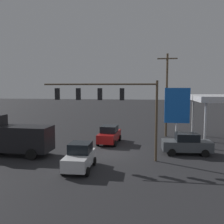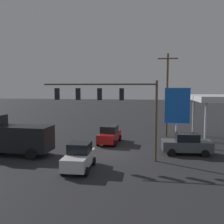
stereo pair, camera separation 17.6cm
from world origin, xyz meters
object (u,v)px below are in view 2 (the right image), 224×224
Objects in this scene: hatchback_crossing at (79,157)px; traffic_signal_assembly at (109,99)px; sedan_far at (187,144)px; sedan_waiting at (109,135)px; delivery_truck at (12,136)px; price_sign at (177,108)px; utility_pole at (167,93)px.

traffic_signal_assembly is at bearing 148.39° from hatchback_crossing.
sedan_far is (-8.55, -5.56, 0.00)m from hatchback_crossing.
sedan_waiting is 9.92m from delivery_truck.
delivery_truck is (15.59, 2.62, 0.74)m from sedan_far.
price_sign is 1.35× the size of sedan_far.
price_sign is 10.64m from hatchback_crossing.
traffic_signal_assembly reaches higher than sedan_waiting.
utility_pole is (-5.51, -10.68, 0.27)m from traffic_signal_assembly.
utility_pole is 16.04m from hatchback_crossing.
delivery_truck is at bearing -49.17° from sedan_waiting.
traffic_signal_assembly reaches higher than delivery_truck.
sedan_far is at bearing 122.31° from hatchback_crossing.
utility_pole is 1.68× the size of price_sign.
delivery_truck reaches higher than sedan_far.
traffic_signal_assembly is at bearing 62.73° from utility_pole.
traffic_signal_assembly is 9.42m from delivery_truck.
sedan_far is at bearing 70.37° from sedan_waiting.
sedan_far is at bearing 129.68° from price_sign.
traffic_signal_assembly is 1.40× the size of delivery_truck.
utility_pole is 9.08m from sedan_waiting.
sedan_far is 15.82m from delivery_truck.
price_sign is (-5.97, -3.63, -0.91)m from traffic_signal_assembly.
delivery_truck is at bearing -0.09° from traffic_signal_assembly.
sedan_waiting is at bearing -18.81° from price_sign.
sedan_far is (-1.30, 8.05, -4.40)m from utility_pole.
delivery_truck is (14.76, 3.62, -2.48)m from price_sign.
utility_pole is 1.48× the size of delivery_truck.
price_sign is 1.58× the size of hatchback_crossing.
price_sign is at bearing -53.13° from sedan_far.
utility_pole reaches higher than sedan_far.
hatchback_crossing is 10.20m from sedan_far.
traffic_signal_assembly is at bearing 12.23° from sedan_waiting.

